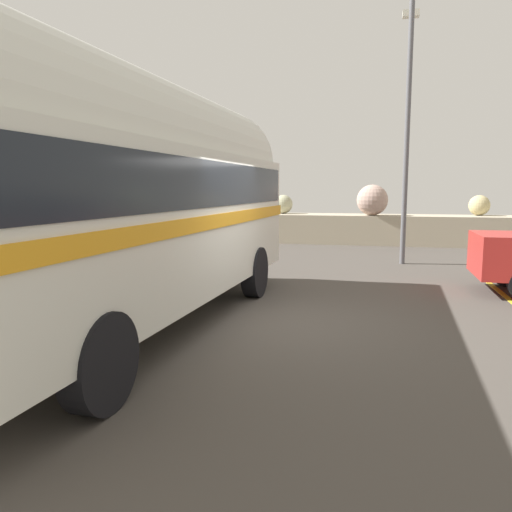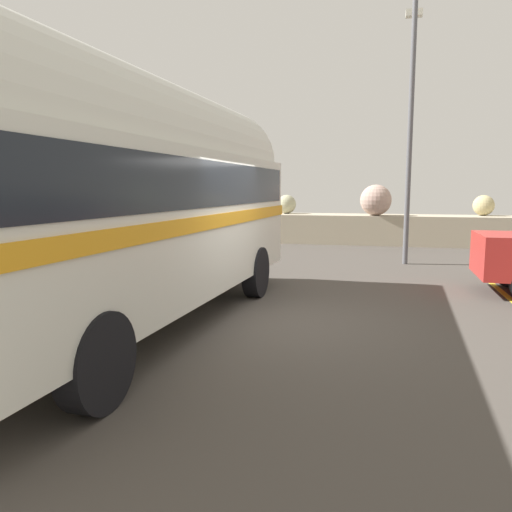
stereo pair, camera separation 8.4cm
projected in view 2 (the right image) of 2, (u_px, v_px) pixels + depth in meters
ground at (253, 320)px, 7.96m from camera, size 32.00×26.00×0.02m
breakwater at (327, 226)px, 19.21m from camera, size 31.36×2.20×2.24m
vintage_coach at (131, 191)px, 7.20m from camera, size 2.85×8.69×3.70m
lamp_post at (410, 121)px, 13.36m from camera, size 0.44×0.88×6.90m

